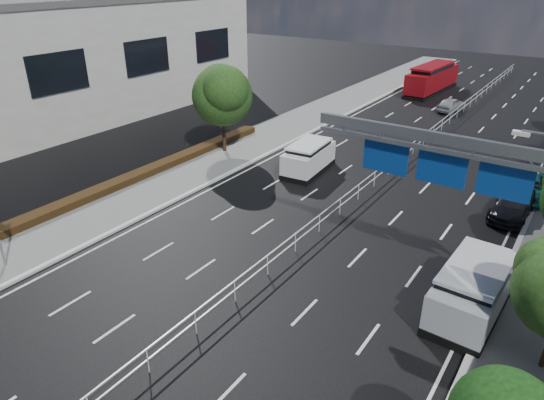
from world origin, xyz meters
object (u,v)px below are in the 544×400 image
Objects in this scene: overhead_gantry at (460,166)px; parked_car_dark at (513,205)px; near_car_dark at (434,84)px; red_bus at (432,78)px; parked_car_teal at (527,188)px; white_minivan at (309,158)px; silver_minivan at (473,289)px; near_car_silver at (451,104)px.

overhead_gantry reaches higher than parked_car_dark.
red_bus is at bearing 95.11° from near_car_dark.
red_bus is 28.35m from parked_car_teal.
overhead_gantry is 40.23m from near_car_dark.
white_minivan is (-11.53, 8.20, -4.60)m from overhead_gantry.
white_minivan is 1.16× the size of near_car_dark.
white_minivan is 0.47× the size of red_bus.
parked_car_dark is (12.87, 0.75, -0.34)m from white_minivan.
silver_minivan is at bearing 110.20° from near_car_dark.
overhead_gantry is at bearing 108.68° from near_car_dark.
near_car_silver is 0.84× the size of parked_car_dark.
parked_car_dark is (-0.22, 10.18, -0.42)m from silver_minivan.
white_minivan is at bearing -173.29° from parked_car_dark.
near_car_dark is at bearing 97.71° from red_bus.
near_car_silver is at bearing 109.63° from silver_minivan.
near_car_silver is at bearing 117.58° from parked_car_dark.
overhead_gantry is 14.88m from white_minivan.
parked_car_dark is (13.62, -29.04, -0.03)m from near_car_dark.
silver_minivan reaches higher than parked_car_teal.
near_car_silver is at bearing 105.04° from overhead_gantry.
overhead_gantry reaches higher than near_car_dark.
parked_car_dark reaches higher than near_car_silver.
near_car_silver is at bearing 118.08° from near_car_dark.
silver_minivan is 1.18× the size of parked_car_dark.
near_car_dark is at bearing -55.25° from near_car_silver.
near_car_dark is 32.08m from parked_car_dark.
overhead_gantry reaches higher than white_minivan.
near_car_dark is at bearing 107.92° from overhead_gantry.
silver_minivan is at bearing -40.82° from white_minivan.
white_minivan is 0.90× the size of silver_minivan.
near_car_dark reaches higher than parked_car_dark.
white_minivan is 1.06× the size of parked_car_dark.
silver_minivan is at bearing -66.73° from red_bus.
near_car_silver is (4.22, -7.10, -0.94)m from red_bus.
silver_minivan is 1.16× the size of parked_car_teal.
silver_minivan is 10.19m from parked_car_dark.
near_car_silver is 0.92× the size of near_car_dark.
white_minivan is 29.81m from near_car_dark.
near_car_silver is 20.08m from parked_car_teal.
parked_car_teal is (9.52, -17.68, -0.01)m from near_car_silver.
white_minivan is 1.26× the size of near_car_silver.
white_minivan is 16.13m from silver_minivan.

